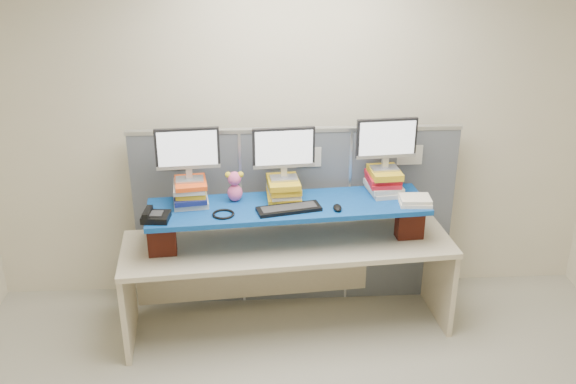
{
  "coord_description": "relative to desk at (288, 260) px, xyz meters",
  "views": [
    {
      "loc": [
        -0.33,
        -2.9,
        3.07
      ],
      "look_at": [
        -0.08,
        1.37,
        1.17
      ],
      "focal_mm": 40.0,
      "sensor_mm": 36.0,
      "label": 1
    }
  ],
  "objects": [
    {
      "name": "binder_stack",
      "position": [
        0.94,
        -0.04,
        0.49
      ],
      "size": [
        0.24,
        0.2,
        0.06
      ],
      "rotation": [
        0.0,
        0.0,
        -0.05
      ],
      "color": "white",
      "rests_on": "blue_board"
    },
    {
      "name": "desk",
      "position": [
        0.0,
        0.0,
        0.0
      ],
      "size": [
        2.54,
        0.93,
        0.76
      ],
      "rotation": [
        0.0,
        0.0,
        0.08
      ],
      "color": "beige",
      "rests_on": "ground"
    },
    {
      "name": "plush_toy",
      "position": [
        -0.39,
        0.09,
        0.59
      ],
      "size": [
        0.14,
        0.1,
        0.23
      ],
      "rotation": [
        0.0,
        0.0,
        -0.3
      ],
      "color": "#EE5A99",
      "rests_on": "blue_board"
    },
    {
      "name": "book_stack_left",
      "position": [
        -0.72,
        0.06,
        0.56
      ],
      "size": [
        0.28,
        0.33,
        0.19
      ],
      "color": "beige",
      "rests_on": "blue_board"
    },
    {
      "name": "desk_phone",
      "position": [
        -0.94,
        -0.21,
        0.5
      ],
      "size": [
        0.2,
        0.18,
        0.08
      ],
      "rotation": [
        0.0,
        0.0,
        -0.09
      ],
      "color": "black",
      "rests_on": "blue_board"
    },
    {
      "name": "book_stack_right",
      "position": [
        0.74,
        0.18,
        0.56
      ],
      "size": [
        0.28,
        0.32,
        0.19
      ],
      "color": "beige",
      "rests_on": "blue_board"
    },
    {
      "name": "brick_pier_left",
      "position": [
        -0.92,
        -0.13,
        0.29
      ],
      "size": [
        0.21,
        0.13,
        0.28
      ],
      "primitive_type": "cube",
      "rotation": [
        0.0,
        0.0,
        0.08
      ],
      "color": "maroon",
      "rests_on": "desk"
    },
    {
      "name": "mouse",
      "position": [
        0.35,
        -0.11,
        0.48
      ],
      "size": [
        0.07,
        0.11,
        0.04
      ],
      "primitive_type": "ellipsoid",
      "rotation": [
        0.0,
        0.0,
        -0.05
      ],
      "color": "black",
      "rests_on": "blue_board"
    },
    {
      "name": "headset",
      "position": [
        -0.47,
        -0.16,
        0.48
      ],
      "size": [
        0.19,
        0.19,
        0.02
      ],
      "primitive_type": "torus",
      "rotation": [
        0.0,
        0.0,
        0.21
      ],
      "color": "black",
      "rests_on": "blue_board"
    },
    {
      "name": "book_stack_center",
      "position": [
        -0.03,
        0.12,
        0.54
      ],
      "size": [
        0.26,
        0.33,
        0.16
      ],
      "color": "gold",
      "rests_on": "blue_board"
    },
    {
      "name": "monitor_right",
      "position": [
        0.74,
        0.18,
        0.88
      ],
      "size": [
        0.46,
        0.14,
        0.4
      ],
      "rotation": [
        0.0,
        0.0,
        0.08
      ],
      "color": "#ABABB0",
      "rests_on": "book_stack_right"
    },
    {
      "name": "keyboard",
      "position": [
        0.0,
        -0.11,
        0.48
      ],
      "size": [
        0.48,
        0.25,
        0.03
      ],
      "rotation": [
        0.0,
        0.0,
        0.22
      ],
      "color": "black",
      "rests_on": "blue_board"
    },
    {
      "name": "monitor_left",
      "position": [
        -0.72,
        0.06,
        0.88
      ],
      "size": [
        0.46,
        0.14,
        0.4
      ],
      "rotation": [
        0.0,
        0.0,
        0.08
      ],
      "color": "#ABABB0",
      "rests_on": "book_stack_left"
    },
    {
      "name": "cubicle_partition",
      "position": [
        0.08,
        0.41,
        0.16
      ],
      "size": [
        2.6,
        0.06,
        1.53
      ],
      "color": "#515760",
      "rests_on": "ground"
    },
    {
      "name": "room",
      "position": [
        0.08,
        -1.37,
        0.79
      ],
      "size": [
        5.0,
        4.0,
        2.8
      ],
      "color": "beige",
      "rests_on": "ground"
    },
    {
      "name": "blue_board",
      "position": [
        0.0,
        0.0,
        0.45
      ],
      "size": [
        2.1,
        0.68,
        0.04
      ],
      "primitive_type": "cube",
      "rotation": [
        0.0,
        0.0,
        0.08
      ],
      "color": "navy",
      "rests_on": "brick_pier_left"
    },
    {
      "name": "brick_pier_right",
      "position": [
        0.93,
        0.03,
        0.29
      ],
      "size": [
        0.21,
        0.13,
        0.28
      ],
      "primitive_type": "cube",
      "rotation": [
        0.0,
        0.0,
        0.08
      ],
      "color": "maroon",
      "rests_on": "desk"
    },
    {
      "name": "monitor_center",
      "position": [
        -0.02,
        0.12,
        0.85
      ],
      "size": [
        0.46,
        0.14,
        0.4
      ],
      "rotation": [
        0.0,
        0.0,
        0.08
      ],
      "color": "#ABABB0",
      "rests_on": "book_stack_center"
    }
  ]
}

